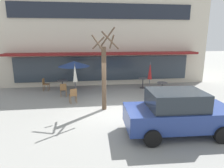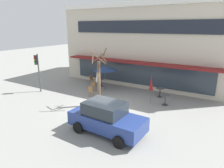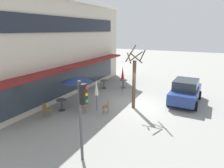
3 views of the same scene
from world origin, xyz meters
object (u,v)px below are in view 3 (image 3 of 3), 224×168
cafe_table_by_tree (104,83)px  patio_umbrella_green_folded (123,73)px  cafe_chair_1 (83,106)px  cafe_table_near_wall (62,103)px  cafe_chair_0 (46,109)px  cafe_chair_2 (107,106)px  patio_umbrella_cream_folded (78,80)px  traffic_light_pole (82,109)px  patio_umbrella_corner_open (96,87)px  street_tree (134,80)px  cafe_table_streetside (123,83)px  parked_sedan (185,91)px

cafe_table_by_tree → patio_umbrella_green_folded: 2.22m
cafe_chair_1 → cafe_table_near_wall: bearing=97.8°
patio_umbrella_green_folded → cafe_chair_0: size_ratio=2.47×
cafe_chair_1 → cafe_chair_2: size_ratio=1.00×
cafe_chair_1 → patio_umbrella_cream_folded: bearing=49.6°
cafe_table_near_wall → cafe_chair_0: 1.25m
cafe_table_by_tree → traffic_light_pole: traffic_light_pole is taller
patio_umbrella_cream_folded → traffic_light_pole: (-4.70, -3.57, 0.27)m
patio_umbrella_corner_open → patio_umbrella_cream_folded: bearing=94.6°
cafe_table_by_tree → patio_umbrella_cream_folded: 5.26m
cafe_table_by_tree → patio_umbrella_corner_open: bearing=-157.1°
street_tree → cafe_chair_1: bearing=132.7°
street_tree → patio_umbrella_cream_folded: bearing=116.4°
cafe_table_streetside → patio_umbrella_corner_open: patio_umbrella_corner_open is taller
patio_umbrella_corner_open → cafe_chair_1: size_ratio=2.47×
parked_sedan → traffic_light_pole: traffic_light_pole is taller
patio_umbrella_corner_open → parked_sedan: 6.67m
cafe_table_streetside → cafe_chair_1: size_ratio=0.85×
parked_sedan → traffic_light_pole: size_ratio=1.26×
cafe_chair_0 → parked_sedan: 9.84m
cafe_chair_1 → parked_sedan: bearing=-48.7°
cafe_table_near_wall → patio_umbrella_green_folded: patio_umbrella_green_folded is taller
patio_umbrella_green_folded → patio_umbrella_corner_open: same height
patio_umbrella_green_folded → patio_umbrella_cream_folded: 5.04m
patio_umbrella_corner_open → street_tree: (1.58, -2.03, 0.33)m
cafe_table_near_wall → cafe_chair_0: bearing=172.4°
cafe_table_by_tree → cafe_chair_1: size_ratio=0.85×
patio_umbrella_green_folded → cafe_table_streetside: bearing=18.6°
cafe_chair_1 → cafe_chair_2: bearing=-63.2°
cafe_table_near_wall → street_tree: 5.11m
cafe_table_streetside → cafe_table_by_tree: bearing=119.8°
patio_umbrella_corner_open → cafe_chair_0: patio_umbrella_corner_open is taller
patio_umbrella_green_folded → patio_umbrella_cream_folded: same height
cafe_table_by_tree → street_tree: (-3.30, -4.09, 1.45)m
parked_sedan → traffic_light_pole: 9.57m
cafe_table_streetside → cafe_chair_1: bearing=179.3°
cafe_table_near_wall → cafe_table_streetside: same height
patio_umbrella_green_folded → patio_umbrella_corner_open: bearing=-178.3°
patio_umbrella_corner_open → cafe_chair_0: (-2.27, 2.28, -1.10)m
patio_umbrella_green_folded → cafe_table_near_wall: bearing=161.2°
cafe_table_streetside → parked_sedan: size_ratio=0.18×
cafe_table_streetside → cafe_chair_1: cafe_chair_1 is taller
cafe_chair_0 → cafe_chair_1: 2.25m
traffic_light_pole → cafe_chair_1: bearing=34.4°
cafe_table_streetside → traffic_light_pole: traffic_light_pole is taller
cafe_table_by_tree → patio_umbrella_green_folded: patio_umbrella_green_folded is taller
cafe_table_near_wall → patio_umbrella_cream_folded: bearing=-38.4°
traffic_light_pole → cafe_chair_2: bearing=16.2°
cafe_table_near_wall → patio_umbrella_green_folded: size_ratio=0.35×
cafe_table_near_wall → street_tree: (2.61, -4.15, 1.45)m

